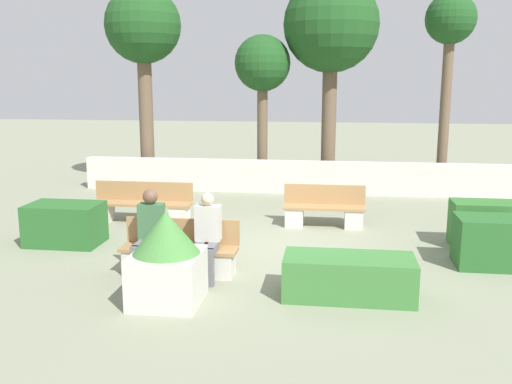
{
  "coord_description": "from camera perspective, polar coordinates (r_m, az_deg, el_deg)",
  "views": [
    {
      "loc": [
        1.0,
        -9.73,
        2.96
      ],
      "look_at": [
        -0.39,
        0.5,
        0.9
      ],
      "focal_mm": 40.0,
      "sensor_mm": 36.0,
      "label": 1
    }
  ],
  "objects": [
    {
      "name": "bench_left_side",
      "position": [
        11.65,
        6.81,
        -1.96
      ],
      "size": [
        1.66,
        0.48,
        0.82
      ],
      "rotation": [
        0.0,
        0.0,
        0.17
      ],
      "color": "#A37A4C",
      "rests_on": "ground_plane"
    },
    {
      "name": "hedge_block_near_right",
      "position": [
        10.89,
        -18.55,
        -3.05
      ],
      "size": [
        1.3,
        0.84,
        0.75
      ],
      "color": "#286028",
      "rests_on": "ground_plane"
    },
    {
      "name": "planter_corner_left",
      "position": [
        7.69,
        -8.92,
        -6.54
      ],
      "size": [
        0.91,
        0.91,
        1.26
      ],
      "color": "beige",
      "rests_on": "ground_plane"
    },
    {
      "name": "perimeter_wall",
      "position": [
        14.98,
        3.78,
        1.52
      ],
      "size": [
        11.27,
        0.3,
        0.85
      ],
      "color": "beige",
      "rests_on": "ground_plane"
    },
    {
      "name": "tree_center_left",
      "position": [
        15.56,
        0.65,
        12.32
      ],
      "size": [
        1.5,
        1.5,
        4.11
      ],
      "color": "brown",
      "rests_on": "ground_plane"
    },
    {
      "name": "hedge_block_mid_right",
      "position": [
        7.99,
        9.25,
        -8.39
      ],
      "size": [
        1.78,
        0.77,
        0.58
      ],
      "color": "#3D7A38",
      "rests_on": "ground_plane"
    },
    {
      "name": "person_seated_man",
      "position": [
        8.77,
        -10.63,
        -3.65
      ],
      "size": [
        0.38,
        0.64,
        1.32
      ],
      "color": "slate",
      "rests_on": "ground_plane"
    },
    {
      "name": "hedge_block_near_left",
      "position": [
        10.99,
        22.82,
        -3.03
      ],
      "size": [
        1.53,
        0.67,
        0.82
      ],
      "color": "#33702D",
      "rests_on": "ground_plane"
    },
    {
      "name": "tree_rightmost",
      "position": [
        16.04,
        18.83,
        15.06
      ],
      "size": [
        1.3,
        1.3,
        5.12
      ],
      "color": "brown",
      "rests_on": "ground_plane"
    },
    {
      "name": "bench_front",
      "position": [
        8.89,
        -7.64,
        -6.15
      ],
      "size": [
        1.8,
        0.48,
        0.82
      ],
      "color": "#A37A4C",
      "rests_on": "ground_plane"
    },
    {
      "name": "ground_plane",
      "position": [
        10.22,
        1.79,
        -5.56
      ],
      "size": [
        60.0,
        60.0,
        0.0
      ],
      "primitive_type": "plane",
      "color": "gray"
    },
    {
      "name": "tree_center_right",
      "position": [
        15.76,
        7.52,
        16.01
      ],
      "size": [
        2.53,
        2.53,
        5.63
      ],
      "color": "brown",
      "rests_on": "ground_plane"
    },
    {
      "name": "tree_leftmost",
      "position": [
        16.31,
        -11.23,
        15.54
      ],
      "size": [
        2.06,
        2.06,
        5.41
      ],
      "color": "brown",
      "rests_on": "ground_plane"
    },
    {
      "name": "person_seated_woman",
      "position": [
        8.54,
        -4.97,
        -4.1
      ],
      "size": [
        0.38,
        0.64,
        1.29
      ],
      "color": "slate",
      "rests_on": "ground_plane"
    },
    {
      "name": "bench_right_side",
      "position": [
        12.15,
        -11.37,
        -1.47
      ],
      "size": [
        2.11,
        0.48,
        0.82
      ],
      "rotation": [
        0.0,
        0.0,
        -0.18
      ],
      "color": "#A37A4C",
      "rests_on": "ground_plane"
    },
    {
      "name": "hedge_block_mid_left",
      "position": [
        9.87,
        22.58,
        -4.63
      ],
      "size": [
        1.14,
        0.79,
        0.8
      ],
      "color": "#286028",
      "rests_on": "ground_plane"
    }
  ]
}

